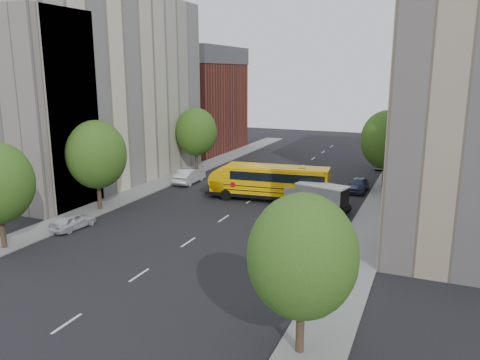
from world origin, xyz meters
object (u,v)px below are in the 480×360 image
Objects in this scene: street_tree_4 at (387,140)px; safari_truck at (317,196)px; street_tree_2 at (196,132)px; parked_car_4 at (358,185)px; parked_car_5 at (382,162)px; street_tree_5 at (397,130)px; parked_car_1 at (189,176)px; street_tree_1 at (97,155)px; school_bus at (268,181)px; street_tree_3 at (302,256)px; parked_car_0 at (73,221)px.

safari_truck is (-4.46, -10.61, -3.82)m from street_tree_4.
street_tree_2 is 20.38m from parked_car_4.
safari_truck is at bearing -104.84° from parked_car_4.
street_tree_5 is at bearing 34.61° from parked_car_5.
street_tree_2 is 20.81m from safari_truck.
parked_car_1 reaches higher than parked_car_5.
street_tree_1 is 35.71m from parked_car_5.
street_tree_4 is 11.77m from parked_car_5.
school_bus is at bearing 35.39° from street_tree_1.
street_tree_3 is 0.88× the size of street_tree_4.
parked_car_5 is (18.40, 16.70, -0.03)m from parked_car_1.
street_tree_2 is 1.03× the size of street_tree_5.
parked_car_0 is at bearing 156.14° from street_tree_3.
street_tree_4 is at bearing 82.18° from safari_truck.
street_tree_5 is at bearing 59.82° from school_bus.
street_tree_5 reaches higher than parked_car_1.
street_tree_2 is at bearing 124.51° from street_tree_3.
street_tree_2 is 15.74m from school_bus.
street_tree_3 is at bearing -73.32° from school_bus.
school_bus reaches higher than parked_car_0.
school_bus is 2.91× the size of parked_car_4.
parked_car_0 is at bearing -74.03° from street_tree_1.
street_tree_4 is (22.00, 18.00, 0.12)m from street_tree_1.
school_bus is (-9.52, 22.87, -2.57)m from street_tree_3.
street_tree_3 reaches higher than school_bus.
street_tree_2 is 1.32× the size of safari_truck.
street_tree_3 is at bearing -55.49° from street_tree_2.
parked_car_4 is (-2.20, -2.54, -4.36)m from street_tree_4.
street_tree_5 reaches higher than parked_car_0.
street_tree_5 is at bearing 28.61° from street_tree_2.
safari_truck is 20.29m from parked_car_0.
street_tree_3 is 22.85m from parked_car_0.
street_tree_1 reaches higher than school_bus.
street_tree_4 is 1.08× the size of street_tree_5.
street_tree_5 is 0.62× the size of school_bus.
street_tree_3 is 44.00m from street_tree_5.
school_bus reaches higher than safari_truck.
street_tree_3 is 43.05m from parked_car_5.
parked_car_4 is (19.80, 15.46, -4.24)m from street_tree_1.
street_tree_5 is at bearing 82.18° from parked_car_4.
street_tree_2 is 23.64m from parked_car_5.
parked_car_0 is 0.89× the size of parked_car_4.
school_bus reaches higher than parked_car_1.
street_tree_2 reaches higher than parked_car_5.
parked_car_0 is 27.43m from parked_car_4.
safari_truck reaches higher than parked_car_0.
parked_car_1 is 17.91m from parked_car_4.
street_tree_3 reaches higher than parked_car_4.
safari_truck is 1.20× the size of parked_car_1.
street_tree_1 is 28.43m from street_tree_4.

